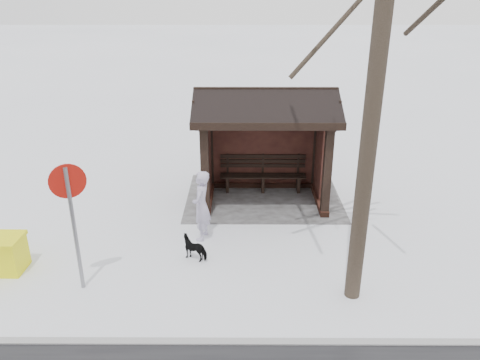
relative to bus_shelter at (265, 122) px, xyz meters
The scene contains 7 objects.
ground 2.17m from the bus_shelter, 90.00° to the left, with size 120.00×120.00×0.00m, color white.
kerb 6.05m from the bus_shelter, 90.00° to the left, with size 120.00×0.15×0.06m, color gray.
trampled_patch 2.16m from the bus_shelter, 90.00° to the right, with size 4.20×3.20×0.02m, color gray.
bus_shelter is the anchor object (origin of this frame).
pedestrian 2.99m from the bus_shelter, 55.73° to the left, with size 0.60×0.40×1.66m, color #ADA5C1.
dog 3.95m from the bus_shelter, 62.71° to the left, with size 0.28×0.62×0.52m, color black.
road_sign 5.54m from the bus_shelter, 48.26° to the left, with size 0.61×0.30×2.56m.
Camera 1 is at (0.59, 11.55, 5.44)m, focal length 35.00 mm.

